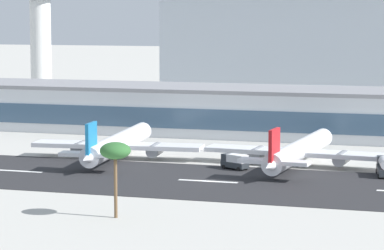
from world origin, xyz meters
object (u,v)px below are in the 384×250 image
airliner_blue_tail_gate_0 (116,145)px  distant_hotel_block (329,34)px  control_tower (41,34)px  service_box_truck_0 (235,161)px  airliner_red_tail_gate_1 (298,152)px  service_fuel_truck_2 (384,166)px  terminal_building (260,111)px  palm_tree_1 (115,152)px

airliner_blue_tail_gate_0 → distant_hotel_block: bearing=-14.7°
control_tower → service_box_truck_0: (92.59, -99.56, -23.91)m
airliner_blue_tail_gate_0 → airliner_red_tail_gate_1: airliner_blue_tail_gate_0 is taller
airliner_red_tail_gate_1 → service_fuel_truck_2: (18.83, -6.49, -1.26)m
terminal_building → service_box_truck_0: terminal_building is taller
terminal_building → control_tower: (-85.67, 43.71, 19.25)m
distant_hotel_block → palm_tree_1: 208.66m
control_tower → service_box_truck_0: 138.05m
terminal_building → airliner_blue_tail_gate_0: (-22.07, -50.00, -3.11)m
airliner_blue_tail_gate_0 → palm_tree_1: size_ratio=4.06×
control_tower → airliner_red_tail_gate_1: control_tower is taller
terminal_building → airliner_red_tail_gate_1: size_ratio=3.69×
terminal_building → airliner_red_tail_gate_1: (19.02, -48.55, -3.15)m
control_tower → airliner_red_tail_gate_1: bearing=-41.4°
airliner_red_tail_gate_1 → service_fuel_truck_2: bearing=-104.3°
control_tower → palm_tree_1: bearing=-60.3°
service_fuel_truck_2 → airliner_red_tail_gate_1: bearing=61.4°
control_tower → palm_tree_1: 173.19m
terminal_building → control_tower: bearing=153.0°
distant_hotel_block → airliner_red_tail_gate_1: 152.77m
control_tower → airliner_blue_tail_gate_0: 115.43m
control_tower → service_fuel_truck_2: control_tower is taller
control_tower → service_box_truck_0: bearing=-47.1°
control_tower → service_fuel_truck_2: (123.51, -98.75, -23.67)m
control_tower → airliner_blue_tail_gate_0: size_ratio=0.88×
distant_hotel_block → airliner_red_tail_gate_1: distant_hotel_block is taller
terminal_building → service_fuel_truck_2: terminal_building is taller
service_box_truck_0 → palm_tree_1: bearing=110.0°
service_fuel_truck_2 → airliner_blue_tail_gate_0: bearing=75.6°
control_tower → airliner_blue_tail_gate_0: bearing=-55.8°
terminal_building → service_fuel_truck_2: bearing=-55.5°
terminal_building → palm_tree_1: bearing=-90.2°
control_tower → palm_tree_1: control_tower is taller
control_tower → terminal_building: bearing=-27.0°
service_fuel_truck_2 → service_box_truck_0: bearing=81.9°
airliner_blue_tail_gate_0 → airliner_red_tail_gate_1: bearing=-93.1°
service_box_truck_0 → airliner_red_tail_gate_1: bearing=-120.7°
service_box_truck_0 → palm_tree_1: size_ratio=0.52×
airliner_blue_tail_gate_0 → airliner_red_tail_gate_1: 41.11m
service_fuel_truck_2 → distant_hotel_block: bearing=2.7°
airliner_red_tail_gate_1 → airliner_blue_tail_gate_0: bearing=96.7°
control_tower → airliner_blue_tail_gate_0: (63.60, -93.70, -22.36)m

